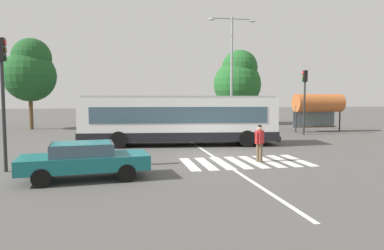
{
  "coord_description": "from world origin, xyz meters",
  "views": [
    {
      "loc": [
        -4.63,
        -17.45,
        2.99
      ],
      "look_at": [
        -0.46,
        3.59,
        1.3
      ],
      "focal_mm": 33.34,
      "sensor_mm": 36.0,
      "label": 1
    }
  ],
  "objects_px": {
    "bus_stop_shelter": "(318,104)",
    "traffic_light_near_corner": "(3,84)",
    "parked_car_silver": "(183,121)",
    "traffic_light_far_corner": "(305,92)",
    "background_tree_left": "(30,70)",
    "pedestrian_crossing_street": "(260,141)",
    "twin_arm_street_lamp": "(232,63)",
    "parked_car_white": "(213,120)",
    "parked_car_blue": "(125,122)",
    "background_tree_right": "(238,80)",
    "city_transit_bus": "(179,120)",
    "foreground_sedan": "(84,159)",
    "parked_car_charcoal": "(157,121)"
  },
  "relations": [
    {
      "from": "bus_stop_shelter",
      "to": "traffic_light_near_corner",
      "type": "bearing_deg",
      "value": -149.37
    },
    {
      "from": "parked_car_silver",
      "to": "traffic_light_far_corner",
      "type": "height_order",
      "value": "traffic_light_far_corner"
    },
    {
      "from": "traffic_light_near_corner",
      "to": "background_tree_left",
      "type": "xyz_separation_m",
      "value": [
        -3.6,
        20.01,
        1.91
      ]
    },
    {
      "from": "pedestrian_crossing_street",
      "to": "traffic_light_near_corner",
      "type": "bearing_deg",
      "value": -179.54
    },
    {
      "from": "parked_car_silver",
      "to": "background_tree_left",
      "type": "xyz_separation_m",
      "value": [
        -13.89,
        2.26,
        4.66
      ]
    },
    {
      "from": "background_tree_left",
      "to": "pedestrian_crossing_street",
      "type": "bearing_deg",
      "value": -54.14
    },
    {
      "from": "twin_arm_street_lamp",
      "to": "parked_car_white",
      "type": "bearing_deg",
      "value": 105.24
    },
    {
      "from": "pedestrian_crossing_street",
      "to": "traffic_light_near_corner",
      "type": "relative_size",
      "value": 0.32
    },
    {
      "from": "traffic_light_far_corner",
      "to": "background_tree_left",
      "type": "height_order",
      "value": "background_tree_left"
    },
    {
      "from": "parked_car_blue",
      "to": "background_tree_right",
      "type": "height_order",
      "value": "background_tree_right"
    },
    {
      "from": "pedestrian_crossing_street",
      "to": "parked_car_silver",
      "type": "height_order",
      "value": "pedestrian_crossing_street"
    },
    {
      "from": "city_transit_bus",
      "to": "parked_car_silver",
      "type": "relative_size",
      "value": 2.66
    },
    {
      "from": "foreground_sedan",
      "to": "bus_stop_shelter",
      "type": "distance_m",
      "value": 23.1
    },
    {
      "from": "pedestrian_crossing_street",
      "to": "traffic_light_near_corner",
      "type": "height_order",
      "value": "traffic_light_near_corner"
    },
    {
      "from": "parked_car_white",
      "to": "traffic_light_far_corner",
      "type": "xyz_separation_m",
      "value": [
        5.57,
        -6.86,
        2.61
      ]
    },
    {
      "from": "traffic_light_far_corner",
      "to": "twin_arm_street_lamp",
      "type": "height_order",
      "value": "twin_arm_street_lamp"
    },
    {
      "from": "foreground_sedan",
      "to": "parked_car_white",
      "type": "xyz_separation_m",
      "value": [
        9.89,
        19.37,
        0.0
      ]
    },
    {
      "from": "parked_car_blue",
      "to": "bus_stop_shelter",
      "type": "bearing_deg",
      "value": -16.82
    },
    {
      "from": "parked_car_charcoal",
      "to": "background_tree_left",
      "type": "bearing_deg",
      "value": 168.04
    },
    {
      "from": "parked_car_blue",
      "to": "background_tree_left",
      "type": "xyz_separation_m",
      "value": [
        -8.46,
        2.6,
        4.66
      ]
    },
    {
      "from": "foreground_sedan",
      "to": "background_tree_right",
      "type": "distance_m",
      "value": 27.98
    },
    {
      "from": "foreground_sedan",
      "to": "parked_car_silver",
      "type": "xyz_separation_m",
      "value": [
        7.06,
        19.78,
        0.0
      ]
    },
    {
      "from": "parked_car_silver",
      "to": "twin_arm_street_lamp",
      "type": "distance_m",
      "value": 7.18
    },
    {
      "from": "background_tree_right",
      "to": "parked_car_silver",
      "type": "bearing_deg",
      "value": -148.23
    },
    {
      "from": "traffic_light_near_corner",
      "to": "parked_car_silver",
      "type": "bearing_deg",
      "value": 59.89
    },
    {
      "from": "foreground_sedan",
      "to": "city_transit_bus",
      "type": "bearing_deg",
      "value": 60.31
    },
    {
      "from": "pedestrian_crossing_street",
      "to": "traffic_light_far_corner",
      "type": "distance_m",
      "value": 13.27
    },
    {
      "from": "pedestrian_crossing_street",
      "to": "twin_arm_street_lamp",
      "type": "xyz_separation_m",
      "value": [
        3.14,
        14.28,
        4.97
      ]
    },
    {
      "from": "pedestrian_crossing_street",
      "to": "bus_stop_shelter",
      "type": "height_order",
      "value": "bus_stop_shelter"
    },
    {
      "from": "parked_car_charcoal",
      "to": "background_tree_right",
      "type": "relative_size",
      "value": 0.57
    },
    {
      "from": "parked_car_silver",
      "to": "twin_arm_street_lamp",
      "type": "bearing_deg",
      "value": -42.92
    },
    {
      "from": "traffic_light_near_corner",
      "to": "twin_arm_street_lamp",
      "type": "height_order",
      "value": "twin_arm_street_lamp"
    },
    {
      "from": "pedestrian_crossing_street",
      "to": "traffic_light_near_corner",
      "type": "distance_m",
      "value": 11.1
    },
    {
      "from": "parked_car_white",
      "to": "parked_car_silver",
      "type": "bearing_deg",
      "value": 171.8
    },
    {
      "from": "parked_car_silver",
      "to": "twin_arm_street_lamp",
      "type": "height_order",
      "value": "twin_arm_street_lamp"
    },
    {
      "from": "city_transit_bus",
      "to": "parked_car_white",
      "type": "distance_m",
      "value": 12.01
    },
    {
      "from": "city_transit_bus",
      "to": "parked_car_blue",
      "type": "distance_m",
      "value": 11.43
    },
    {
      "from": "parked_car_white",
      "to": "traffic_light_far_corner",
      "type": "distance_m",
      "value": 9.22
    },
    {
      "from": "traffic_light_near_corner",
      "to": "background_tree_left",
      "type": "height_order",
      "value": "background_tree_left"
    },
    {
      "from": "traffic_light_far_corner",
      "to": "foreground_sedan",
      "type": "bearing_deg",
      "value": -141.03
    },
    {
      "from": "parked_car_white",
      "to": "foreground_sedan",
      "type": "bearing_deg",
      "value": -117.06
    },
    {
      "from": "parked_car_charcoal",
      "to": "parked_car_white",
      "type": "height_order",
      "value": "same"
    },
    {
      "from": "foreground_sedan",
      "to": "parked_car_blue",
      "type": "xyz_separation_m",
      "value": [
        1.63,
        19.44,
        0.0
      ]
    },
    {
      "from": "city_transit_bus",
      "to": "background_tree_left",
      "type": "bearing_deg",
      "value": 130.78
    },
    {
      "from": "twin_arm_street_lamp",
      "to": "parked_car_blue",
      "type": "bearing_deg",
      "value": 161.43
    },
    {
      "from": "pedestrian_crossing_street",
      "to": "background_tree_left",
      "type": "bearing_deg",
      "value": 125.86
    },
    {
      "from": "parked_car_white",
      "to": "twin_arm_street_lamp",
      "type": "bearing_deg",
      "value": -74.76
    },
    {
      "from": "city_transit_bus",
      "to": "twin_arm_street_lamp",
      "type": "bearing_deg",
      "value": 53.4
    },
    {
      "from": "pedestrian_crossing_street",
      "to": "background_tree_right",
      "type": "height_order",
      "value": "background_tree_right"
    },
    {
      "from": "city_transit_bus",
      "to": "parked_car_charcoal",
      "type": "xyz_separation_m",
      "value": [
        -0.25,
        11.12,
        -0.82
      ]
    }
  ]
}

